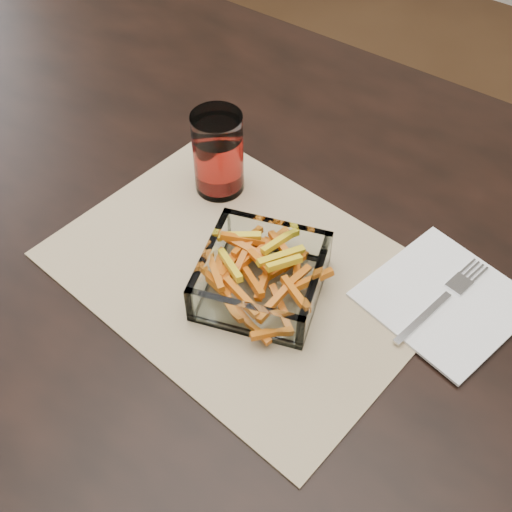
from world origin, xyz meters
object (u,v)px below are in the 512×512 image
Objects in this scene: dining_table at (246,259)px; glass_bowl at (261,278)px; tumbler at (218,156)px; fork at (444,298)px.

dining_table is 0.17m from glass_bowl.
glass_bowl is 0.19m from tumbler.
dining_table is at bearing 134.88° from glass_bowl.
dining_table is 9.47× the size of fork.
fork is at bearing 4.43° from dining_table.
tumbler is 0.70× the size of fork.
dining_table is 13.50× the size of tumbler.
dining_table is 0.29m from fork.
glass_bowl is 0.22m from fork.
tumbler is (-0.15, 0.12, 0.03)m from glass_bowl.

